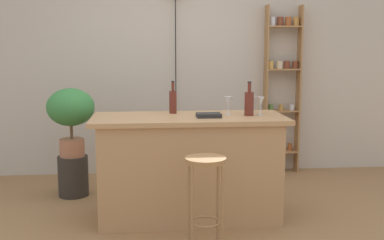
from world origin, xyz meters
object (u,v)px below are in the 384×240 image
plant_stool (73,176)px  wine_glass_right (260,102)px  wine_glass_left (252,100)px  potted_plant (71,112)px  bar_stool (205,184)px  bottle_olive_oil (173,101)px  spice_shelf (282,84)px  bottle_spirits_clear (249,103)px  wine_glass_center (228,102)px  cookbook (209,115)px

plant_stool → wine_glass_right: size_ratio=2.55×
wine_glass_left → potted_plant: bearing=162.0°
bar_stool → bottle_olive_oil: 1.08m
potted_plant → spice_shelf: bearing=17.4°
bar_stool → bottle_spirits_clear: size_ratio=2.40×
bar_stool → bottle_olive_oil: bearing=101.4°
bar_stool → wine_glass_center: (0.30, 0.82, 0.52)m
potted_plant → wine_glass_center: potted_plant is taller
spice_shelf → cookbook: size_ratio=9.63×
bottle_olive_oil → potted_plant: bearing=151.8°
bar_stool → wine_glass_left: bearing=59.6°
bottle_olive_oil → wine_glass_right: size_ratio=1.81×
cookbook → spice_shelf: bearing=54.6°
bottle_spirits_clear → wine_glass_center: size_ratio=1.84×
bottle_spirits_clear → bar_stool: bearing=-123.1°
bar_stool → bottle_spirits_clear: (0.47, 0.73, 0.51)m
plant_stool → spice_shelf: bearing=17.4°
bar_stool → wine_glass_right: wine_glass_right is taller
wine_glass_left → wine_glass_center: size_ratio=1.00×
potted_plant → wine_glass_left: potted_plant is taller
plant_stool → potted_plant: bearing=0.0°
bottle_olive_oil → cookbook: size_ratio=1.41×
bottle_olive_oil → wine_glass_center: bottle_olive_oil is taller
bottle_spirits_clear → wine_glass_right: 0.11m
spice_shelf → plant_stool: bearing=-162.6°
spice_shelf → plant_stool: spice_shelf is taller
spice_shelf → wine_glass_center: 1.68m
spice_shelf → potted_plant: 2.53m
bar_stool → wine_glass_center: size_ratio=4.42×
bottle_spirits_clear → wine_glass_left: 0.20m
wine_glass_center → cookbook: bearing=-141.9°
potted_plant → wine_glass_center: (1.50, -0.66, 0.17)m
spice_shelf → plant_stool: 2.67m
bar_stool → potted_plant: bearing=129.0°
plant_stool → wine_glass_right: bearing=-22.1°
spice_shelf → bottle_olive_oil: spice_shelf is taller
bottle_olive_oil → wine_glass_right: bearing=-13.2°
bottle_spirits_clear → wine_glass_center: bearing=152.9°
bottle_spirits_clear → wine_glass_right: bottle_spirits_clear is taller
potted_plant → bar_stool: bearing=-51.0°
wine_glass_right → bottle_olive_oil: bearing=166.8°
plant_stool → wine_glass_left: size_ratio=2.55×
wine_glass_left → wine_glass_center: bearing=-156.6°
potted_plant → wine_glass_left: (1.74, -0.56, 0.17)m
bottle_olive_oil → wine_glass_center: (0.49, -0.12, 0.01)m
bar_stool → wine_glass_center: 1.01m
bottle_spirits_clear → wine_glass_right: bearing=15.1°
potted_plant → wine_glass_center: size_ratio=4.27×
cookbook → plant_stool: bearing=147.3°
bottle_olive_oil → plant_stool: bearing=151.8°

